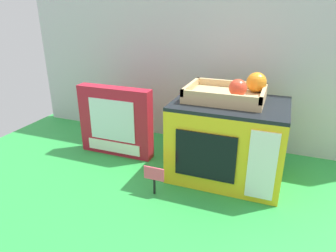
{
  "coord_description": "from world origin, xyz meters",
  "views": [
    {
      "loc": [
        0.37,
        -0.99,
        0.59
      ],
      "look_at": [
        -0.02,
        0.01,
        0.16
      ],
      "focal_mm": 32.6,
      "sensor_mm": 36.0,
      "label": 1
    }
  ],
  "objects": [
    {
      "name": "toy_microwave",
      "position": [
        0.21,
        0.01,
        0.14
      ],
      "size": [
        0.38,
        0.29,
        0.28
      ],
      "color": "yellow",
      "rests_on": "ground"
    },
    {
      "name": "display_back_panel",
      "position": [
        0.0,
        0.29,
        0.35
      ],
      "size": [
        1.61,
        0.03,
        0.71
      ],
      "primitive_type": "cube",
      "color": "#B7BABF",
      "rests_on": "ground"
    },
    {
      "name": "ground_plane",
      "position": [
        0.0,
        0.0,
        0.0
      ],
      "size": [
        1.7,
        1.7,
        0.0
      ],
      "primitive_type": "plane",
      "color": "green",
      "rests_on": "ground"
    },
    {
      "name": "food_groups_crate",
      "position": [
        0.21,
        0.03,
        0.31
      ],
      "size": [
        0.26,
        0.2,
        0.09
      ],
      "color": "tan",
      "rests_on": "toy_microwave"
    },
    {
      "name": "price_sign",
      "position": [
        0.01,
        -0.2,
        0.07
      ],
      "size": [
        0.07,
        0.01,
        0.1
      ],
      "color": "black",
      "rests_on": "ground"
    },
    {
      "name": "cookie_set_box",
      "position": [
        -0.25,
        0.02,
        0.14
      ],
      "size": [
        0.31,
        0.06,
        0.29
      ],
      "color": "#B2192D",
      "rests_on": "ground"
    }
  ]
}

